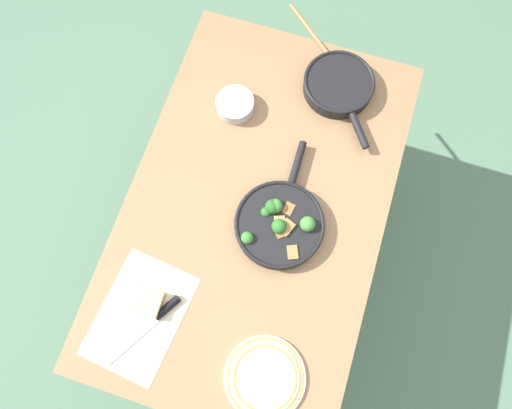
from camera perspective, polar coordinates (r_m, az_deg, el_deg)
name	(u,v)px	position (r m, az deg, el deg)	size (l,w,h in m)	color
ground_plane	(256,250)	(2.15, 0.00, -5.73)	(14.00, 14.00, 0.00)	#51755B
dining_table_red	(256,213)	(1.51, 0.00, -1.12)	(1.29, 0.80, 0.75)	olive
skillet_broccoli	(280,223)	(1.39, 3.01, -2.37)	(0.42, 0.27, 0.08)	black
skillet_eggs	(339,86)	(1.59, 10.31, 14.41)	(0.32, 0.27, 0.05)	black
wooden_spoon	(329,55)	(1.67, 9.05, 18.02)	(0.28, 0.32, 0.02)	#996B42
parchment_sheet	(140,316)	(1.41, -14.27, -13.34)	(0.36, 0.27, 0.00)	beige
grater_knife	(154,320)	(1.40, -12.64, -13.86)	(0.24, 0.16, 0.02)	silver
cheese_block	(149,303)	(1.39, -13.21, -11.87)	(0.08, 0.07, 0.04)	#EFD67A
dinner_plate_stack	(265,378)	(1.36, 1.12, -20.83)	(0.23, 0.23, 0.03)	white
prep_bowl_steel	(235,105)	(1.54, -2.63, 12.34)	(0.13, 0.13, 0.05)	#B7B7BC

